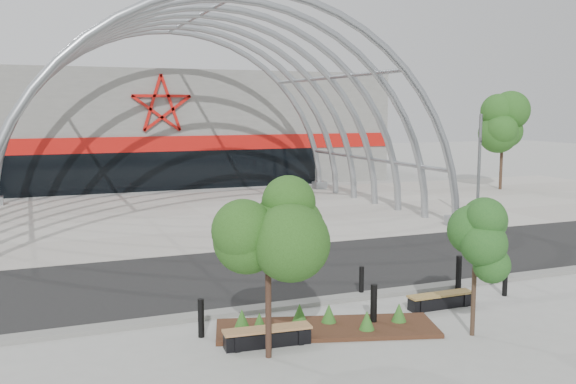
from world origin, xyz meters
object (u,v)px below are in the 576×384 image
at_px(street_tree_0, 268,221).
at_px(bench_1, 440,301).
at_px(bench_0, 267,337).
at_px(bollard_2, 361,281).
at_px(street_tree_1, 476,239).
at_px(signal_pole, 479,167).

relative_size(street_tree_0, bench_1, 2.17).
bearing_deg(street_tree_0, bench_0, 71.81).
bearing_deg(bollard_2, bench_0, -145.57).
distance_m(street_tree_1, bench_1, 3.05).
xyz_separation_m(street_tree_0, bench_0, (0.21, 0.65, -2.83)).
bearing_deg(street_tree_0, bench_1, 15.24).
height_order(bench_1, bollard_2, bollard_2).
relative_size(signal_pole, street_tree_0, 1.22).
bearing_deg(street_tree_1, bench_1, 75.01).
relative_size(street_tree_1, bollard_2, 3.74).
xyz_separation_m(signal_pole, street_tree_1, (-9.89, -12.32, -0.34)).
xyz_separation_m(signal_pole, street_tree_0, (-14.93, -11.76, 0.34)).
bearing_deg(signal_pole, bench_0, -142.94).
height_order(street_tree_0, bench_1, street_tree_0).
height_order(signal_pole, street_tree_0, signal_pole).
height_order(bench_0, bench_1, bench_0).
height_order(signal_pole, bench_1, signal_pole).
bearing_deg(bollard_2, signal_pole, 37.97).
bearing_deg(signal_pole, bench_1, -132.35).
distance_m(signal_pole, bollard_2, 13.90).
bearing_deg(street_tree_0, bollard_2, 38.92).
relative_size(signal_pole, street_tree_1, 1.57).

